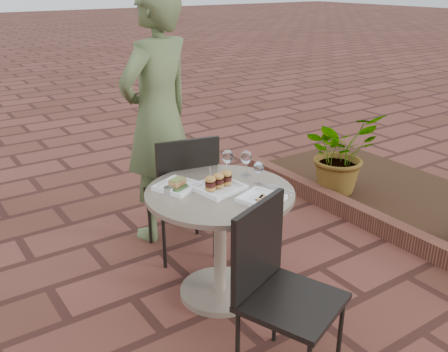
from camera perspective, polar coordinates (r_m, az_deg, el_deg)
ground at (r=3.22m, az=-0.14°, el=-14.91°), size 60.00×60.00×0.00m
cafe_table at (r=3.09m, az=-0.46°, el=-5.90°), size 0.90×0.90×0.73m
chair_far at (r=3.51m, az=-4.59°, el=-1.30°), size 0.52×0.52×0.93m
chair_near at (r=2.50m, az=5.95°, el=-11.60°), size 0.57×0.57×0.93m
diner at (r=3.77m, az=-7.56°, el=6.73°), size 0.81×0.67×1.91m
plate_salmon at (r=3.03m, az=-5.33°, el=-1.11°), size 0.30×0.30×0.06m
plate_sliders at (r=2.99m, az=-0.62°, el=-0.95°), size 0.30×0.30×0.17m
plate_tuna at (r=2.87m, az=4.30°, el=-2.55°), size 0.28×0.28×0.03m
wine_glass_right at (r=3.05m, az=3.95°, el=0.89°), size 0.06×0.06×0.15m
wine_glass_mid at (r=3.18m, az=0.41°, el=2.16°), size 0.07×0.07×0.17m
wine_glass_far at (r=3.18m, az=2.55°, el=2.08°), size 0.07×0.07×0.17m
steel_ramekin at (r=2.96m, az=-6.35°, el=-1.67°), size 0.07×0.07×0.04m
cutlery_set at (r=3.02m, az=6.31°, el=-1.54°), size 0.12×0.22×0.00m
planter_curb at (r=4.31m, az=15.44°, el=-4.39°), size 0.12×3.00×0.15m
mulch_bed at (r=4.85m, az=20.84°, el=-2.66°), size 1.30×3.00×0.06m
potted_plant_a at (r=4.67m, az=13.12°, el=2.66°), size 0.70×0.61×0.75m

